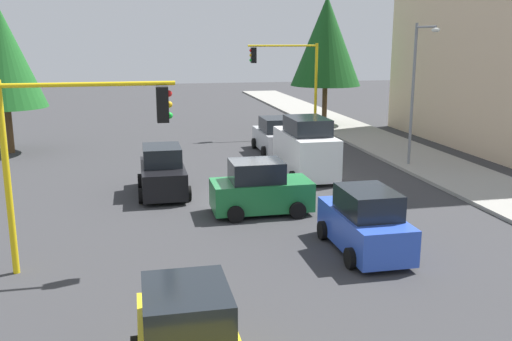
{
  "coord_description": "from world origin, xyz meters",
  "views": [
    {
      "loc": [
        21.7,
        -4.11,
        6.31
      ],
      "look_at": [
        0.27,
        0.47,
        1.2
      ],
      "focal_mm": 40.02,
      "sensor_mm": 36.0,
      "label": 1
    }
  ],
  "objects_px": {
    "tree_roadside_far": "(326,41)",
    "tree_opposite_side": "(2,57)",
    "traffic_signal_far_left": "(290,71)",
    "car_green": "(260,189)",
    "car_black": "(163,172)",
    "traffic_signal_near_right": "(78,136)",
    "delivery_van_white": "(306,149)",
    "car_silver": "(276,136)",
    "car_blue": "(365,223)",
    "street_lamp_curbside": "(417,80)"
  },
  "relations": [
    {
      "from": "traffic_signal_near_right",
      "to": "traffic_signal_far_left",
      "type": "distance_m",
      "value": 23.01
    },
    {
      "from": "tree_roadside_far",
      "to": "delivery_van_white",
      "type": "height_order",
      "value": "tree_roadside_far"
    },
    {
      "from": "traffic_signal_far_left",
      "to": "tree_opposite_side",
      "type": "height_order",
      "value": "tree_opposite_side"
    },
    {
      "from": "street_lamp_curbside",
      "to": "tree_opposite_side",
      "type": "height_order",
      "value": "tree_opposite_side"
    },
    {
      "from": "delivery_van_white",
      "to": "car_silver",
      "type": "distance_m",
      "value": 5.81
    },
    {
      "from": "traffic_signal_near_right",
      "to": "street_lamp_curbside",
      "type": "height_order",
      "value": "street_lamp_curbside"
    },
    {
      "from": "traffic_signal_near_right",
      "to": "car_blue",
      "type": "bearing_deg",
      "value": 86.79
    },
    {
      "from": "car_silver",
      "to": "car_blue",
      "type": "height_order",
      "value": "same"
    },
    {
      "from": "car_black",
      "to": "car_green",
      "type": "bearing_deg",
      "value": 44.08
    },
    {
      "from": "tree_opposite_side",
      "to": "car_black",
      "type": "bearing_deg",
      "value": 36.85
    },
    {
      "from": "tree_roadside_far",
      "to": "delivery_van_white",
      "type": "bearing_deg",
      "value": -21.89
    },
    {
      "from": "tree_opposite_side",
      "to": "delivery_van_white",
      "type": "height_order",
      "value": "tree_opposite_side"
    },
    {
      "from": "tree_roadside_far",
      "to": "car_silver",
      "type": "height_order",
      "value": "tree_roadside_far"
    },
    {
      "from": "street_lamp_curbside",
      "to": "car_black",
      "type": "relative_size",
      "value": 1.76
    },
    {
      "from": "car_black",
      "to": "car_blue",
      "type": "xyz_separation_m",
      "value": [
        7.92,
        5.59,
        -0.0
      ]
    },
    {
      "from": "traffic_signal_far_left",
      "to": "car_blue",
      "type": "xyz_separation_m",
      "value": [
        20.46,
        -3.25,
        -3.31
      ]
    },
    {
      "from": "traffic_signal_far_left",
      "to": "tree_roadside_far",
      "type": "bearing_deg",
      "value": 136.79
    },
    {
      "from": "delivery_van_white",
      "to": "car_silver",
      "type": "xyz_separation_m",
      "value": [
        -5.79,
        0.01,
        -0.38
      ]
    },
    {
      "from": "traffic_signal_near_right",
      "to": "traffic_signal_far_left",
      "type": "xyz_separation_m",
      "value": [
        -20.0,
        11.37,
        0.46
      ]
    },
    {
      "from": "street_lamp_curbside",
      "to": "car_blue",
      "type": "distance_m",
      "value": 12.58
    },
    {
      "from": "traffic_signal_far_left",
      "to": "tree_opposite_side",
      "type": "bearing_deg",
      "value": -83.19
    },
    {
      "from": "traffic_signal_far_left",
      "to": "delivery_van_white",
      "type": "xyz_separation_m",
      "value": [
        10.75,
        -2.17,
        -2.93
      ]
    },
    {
      "from": "car_blue",
      "to": "tree_roadside_far",
      "type": "bearing_deg",
      "value": 164.01
    },
    {
      "from": "tree_opposite_side",
      "to": "car_green",
      "type": "relative_size",
      "value": 2.22
    },
    {
      "from": "tree_opposite_side",
      "to": "car_black",
      "type": "xyz_separation_m",
      "value": [
        10.54,
        7.9,
        -4.39
      ]
    },
    {
      "from": "car_black",
      "to": "car_blue",
      "type": "bearing_deg",
      "value": 35.23
    },
    {
      "from": "delivery_van_white",
      "to": "street_lamp_curbside",
      "type": "bearing_deg",
      "value": 93.63
    },
    {
      "from": "traffic_signal_near_right",
      "to": "tree_opposite_side",
      "type": "distance_m",
      "value": 18.85
    },
    {
      "from": "traffic_signal_far_left",
      "to": "car_black",
      "type": "relative_size",
      "value": 1.5
    },
    {
      "from": "tree_roadside_far",
      "to": "car_blue",
      "type": "bearing_deg",
      "value": -15.99
    },
    {
      "from": "traffic_signal_far_left",
      "to": "car_green",
      "type": "distance_m",
      "value": 17.24
    },
    {
      "from": "tree_roadside_far",
      "to": "car_green",
      "type": "height_order",
      "value": "tree_roadside_far"
    },
    {
      "from": "traffic_signal_near_right",
      "to": "traffic_signal_far_left",
      "type": "bearing_deg",
      "value": 150.38
    },
    {
      "from": "delivery_van_white",
      "to": "car_green",
      "type": "xyz_separation_m",
      "value": [
        5.25,
        -3.32,
        -0.39
      ]
    },
    {
      "from": "tree_opposite_side",
      "to": "street_lamp_curbside",
      "type": "bearing_deg",
      "value": 67.45
    },
    {
      "from": "delivery_van_white",
      "to": "car_green",
      "type": "distance_m",
      "value": 6.23
    },
    {
      "from": "tree_roadside_far",
      "to": "tree_opposite_side",
      "type": "bearing_deg",
      "value": -73.69
    },
    {
      "from": "traffic_signal_far_left",
      "to": "delivery_van_white",
      "type": "relative_size",
      "value": 1.24
    },
    {
      "from": "traffic_signal_far_left",
      "to": "car_black",
      "type": "distance_m",
      "value": 15.7
    },
    {
      "from": "traffic_signal_near_right",
      "to": "car_silver",
      "type": "xyz_separation_m",
      "value": [
        -15.05,
        9.22,
        -2.85
      ]
    },
    {
      "from": "car_black",
      "to": "street_lamp_curbside",
      "type": "bearing_deg",
      "value": 99.91
    },
    {
      "from": "traffic_signal_near_right",
      "to": "delivery_van_white",
      "type": "height_order",
      "value": "traffic_signal_near_right"
    },
    {
      "from": "car_black",
      "to": "traffic_signal_near_right",
      "type": "bearing_deg",
      "value": -18.74
    },
    {
      "from": "traffic_signal_far_left",
      "to": "car_black",
      "type": "bearing_deg",
      "value": -35.19
    },
    {
      "from": "tree_roadside_far",
      "to": "tree_opposite_side",
      "type": "xyz_separation_m",
      "value": [
        6.0,
        -20.5,
        -0.78
      ]
    },
    {
      "from": "tree_opposite_side",
      "to": "car_green",
      "type": "height_order",
      "value": "tree_opposite_side"
    },
    {
      "from": "car_green",
      "to": "tree_roadside_far",
      "type": "bearing_deg",
      "value": 155.18
    },
    {
      "from": "car_black",
      "to": "car_silver",
      "type": "bearing_deg",
      "value": 138.6
    },
    {
      "from": "delivery_van_white",
      "to": "car_green",
      "type": "bearing_deg",
      "value": -32.32
    },
    {
      "from": "street_lamp_curbside",
      "to": "delivery_van_white",
      "type": "bearing_deg",
      "value": -86.37
    }
  ]
}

